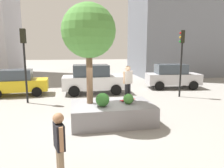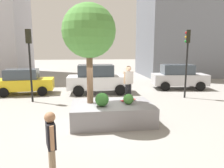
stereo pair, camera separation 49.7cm
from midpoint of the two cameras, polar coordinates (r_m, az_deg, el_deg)
The scene contains 14 objects.
ground_plane at distance 9.35m, azimuth -3.71°, elevation -10.97°, with size 120.00×120.00×0.00m, color gray.
planter_ledge at distance 9.36m, azimuth -1.54°, elevation -8.10°, with size 3.64×2.30×0.87m, color gray.
plaza_tree at distance 9.12m, azimuth -8.16°, elevation 14.37°, with size 2.35×2.35×4.39m.
boxwood_shrub at distance 9.14m, azimuth 3.08°, elevation -4.18°, with size 0.47×0.47×0.47m, color #3D7A33.
hedge_clump at distance 8.74m, azimuth -4.31°, elevation -4.43°, with size 0.59×0.59×0.59m, color #2D6628.
skateboard at distance 9.70m, azimuth 2.91°, elevation -4.45°, with size 0.81×0.54×0.07m.
skateboarder at distance 9.51m, azimuth 2.96°, elevation 1.06°, with size 0.50×0.35×1.60m.
taxi_cab at distance 16.27m, azimuth -25.71°, elevation 0.42°, with size 4.13×2.10×1.87m.
police_car at distance 15.40m, azimuth -6.19°, elevation 1.41°, with size 4.71×2.28×2.17m.
sedan_parked at distance 18.06m, azimuth 15.76°, elevation 2.14°, with size 4.62×2.51×2.06m.
traffic_light_corner at distance 14.71m, azimuth 18.02°, elevation 8.48°, with size 0.37×0.34×4.56m.
traffic_light_median at distance 13.49m, azimuth -24.37°, elevation 7.88°, with size 0.31×0.36×4.50m.
passerby_with_bag at distance 5.49m, azimuth -17.18°, elevation -15.22°, with size 0.33×0.58×1.77m.
brick_midrise at distance 28.69m, azimuth 17.39°, elevation 18.20°, with size 10.99×7.96×15.54m, color slate.
Camera 1 is at (-1.28, -8.65, 3.29)m, focal length 32.61 mm.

